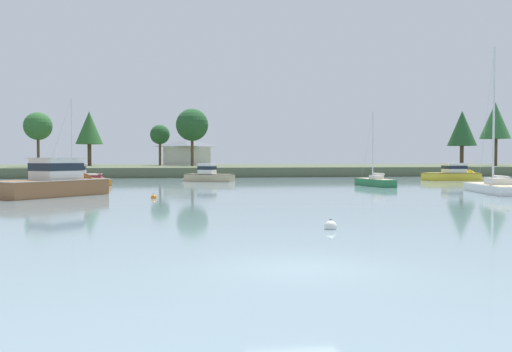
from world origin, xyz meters
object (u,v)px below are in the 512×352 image
at_px(sailboat_green, 375,184).
at_px(cruiser_wood, 63,187).
at_px(cruiser_maroon, 81,177).
at_px(sailboat_white, 496,190).
at_px(cruiser_yellow, 457,176).
at_px(sailboat_orange, 78,184).
at_px(cruiser_sand, 205,178).
at_px(mooring_buoy_white, 331,227).
at_px(mooring_buoy_orange, 154,197).

height_order(sailboat_green, cruiser_wood, sailboat_green).
height_order(cruiser_maroon, sailboat_white, sailboat_white).
height_order(sailboat_green, cruiser_yellow, sailboat_green).
bearing_deg(sailboat_white, sailboat_orange, 153.74).
distance_m(cruiser_wood, cruiser_yellow, 49.55).
height_order(cruiser_sand, cruiser_maroon, cruiser_maroon).
bearing_deg(cruiser_maroon, mooring_buoy_white, -71.16).
distance_m(sailboat_green, sailboat_white, 13.15).
height_order(cruiser_wood, sailboat_white, sailboat_white).
xyz_separation_m(cruiser_sand, cruiser_maroon, (-14.82, 2.82, 0.01)).
distance_m(cruiser_wood, sailboat_orange, 14.46).
height_order(sailboat_green, sailboat_white, sailboat_white).
bearing_deg(mooring_buoy_white, cruiser_sand, 92.01).
xyz_separation_m(sailboat_orange, mooring_buoy_orange, (7.85, -18.27, -0.13)).
bearing_deg(cruiser_sand, sailboat_white, -50.93).
bearing_deg(sailboat_green, cruiser_sand, 138.43).
bearing_deg(cruiser_maroon, cruiser_wood, -84.36).
height_order(cruiser_yellow, sailboat_orange, sailboat_orange).
bearing_deg(cruiser_maroon, sailboat_white, -38.78).
height_order(sailboat_green, cruiser_sand, sailboat_green).
distance_m(sailboat_green, cruiser_wood, 29.65).
bearing_deg(cruiser_maroon, cruiser_sand, -10.78).
distance_m(cruiser_yellow, sailboat_orange, 46.12).
distance_m(cruiser_sand, cruiser_wood, 26.47).
relative_size(sailboat_orange, mooring_buoy_white, 16.88).
bearing_deg(sailboat_white, cruiser_yellow, 66.26).
relative_size(cruiser_yellow, sailboat_white, 0.66).
xyz_separation_m(cruiser_maroon, sailboat_white, (36.03, -28.95, -0.25)).
xyz_separation_m(sailboat_green, sailboat_orange, (-29.26, 5.03, 0.01)).
relative_size(cruiser_sand, sailboat_white, 0.56).
xyz_separation_m(cruiser_yellow, sailboat_orange, (-45.47, -7.73, -0.28)).
bearing_deg(sailboat_orange, cruiser_wood, -85.50).
relative_size(cruiser_sand, cruiser_wood, 0.76).
xyz_separation_m(cruiser_wood, cruiser_yellow, (44.33, 22.13, -0.16)).
height_order(sailboat_white, mooring_buoy_white, sailboat_white).
xyz_separation_m(sailboat_green, cruiser_yellow, (16.21, 12.76, 0.29)).
relative_size(sailboat_green, cruiser_sand, 1.17).
xyz_separation_m(sailboat_green, mooring_buoy_orange, (-21.41, -13.24, -0.12)).
bearing_deg(cruiser_wood, mooring_buoy_white, -57.65).
distance_m(sailboat_white, mooring_buoy_white, 27.42).
relative_size(cruiser_yellow, cruiser_maroon, 1.17).
height_order(cruiser_maroon, mooring_buoy_orange, cruiser_maroon).
xyz_separation_m(cruiser_sand, cruiser_yellow, (32.11, -1.35, -0.00)).
relative_size(sailboat_white, mooring_buoy_white, 22.31).
height_order(sailboat_white, mooring_buoy_orange, sailboat_white).
bearing_deg(cruiser_yellow, sailboat_white, -113.74).
bearing_deg(mooring_buoy_white, cruiser_wood, 122.35).
relative_size(sailboat_green, sailboat_orange, 0.86).
relative_size(cruiser_wood, mooring_buoy_white, 16.39).
xyz_separation_m(cruiser_wood, sailboat_white, (33.43, -2.65, -0.39)).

